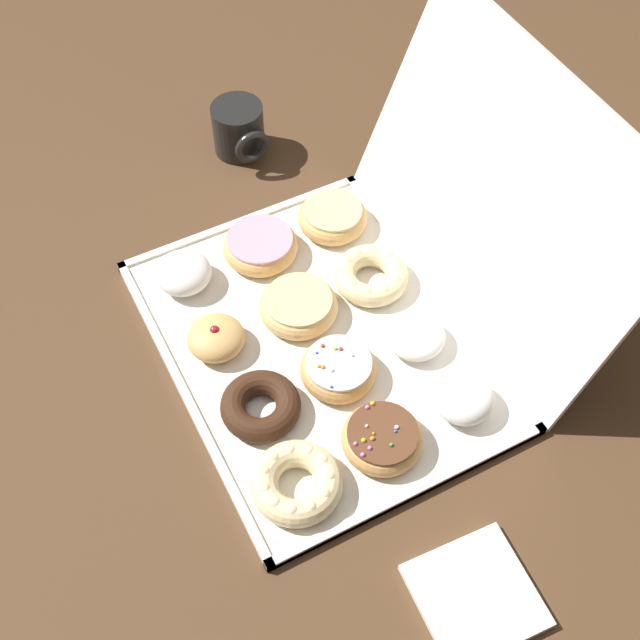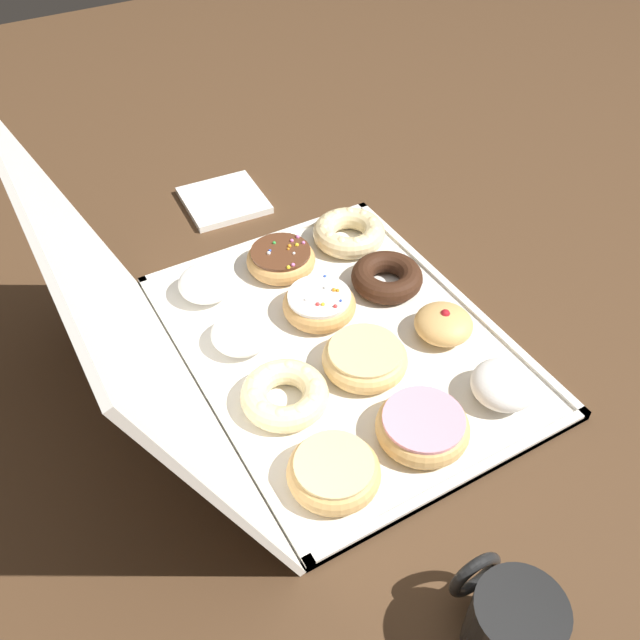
# 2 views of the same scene
# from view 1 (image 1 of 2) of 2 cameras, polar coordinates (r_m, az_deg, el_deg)

# --- Properties ---
(ground_plane) EXTENTS (3.00, 3.00, 0.00)m
(ground_plane) POSITION_cam_1_polar(r_m,az_deg,el_deg) (1.24, -0.22, -1.77)
(ground_plane) COLOR #4C331E
(donut_box) EXTENTS (0.55, 0.42, 0.01)m
(donut_box) POSITION_cam_1_polar(r_m,az_deg,el_deg) (1.23, -0.22, -1.63)
(donut_box) COLOR silver
(donut_box) RESTS_ON ground
(box_lid_open) EXTENTS (0.55, 0.14, 0.37)m
(box_lid_open) POSITION_cam_1_polar(r_m,az_deg,el_deg) (1.20, 11.84, 8.37)
(box_lid_open) COLOR silver
(box_lid_open) RESTS_ON ground
(powdered_filled_donut_0) EXTENTS (0.09, 0.09, 0.05)m
(powdered_filled_donut_0) POSITION_cam_1_polar(r_m,az_deg,el_deg) (1.29, -9.21, 3.17)
(powdered_filled_donut_0) COLOR white
(powdered_filled_donut_0) RESTS_ON donut_box
(jelly_filled_donut_1) EXTENTS (0.08, 0.08, 0.05)m
(jelly_filled_donut_1) POSITION_cam_1_polar(r_m,az_deg,el_deg) (1.22, -7.04, -1.21)
(jelly_filled_donut_1) COLOR tan
(jelly_filled_donut_1) RESTS_ON donut_box
(chocolate_cake_ring_donut_2) EXTENTS (0.11, 0.11, 0.03)m
(chocolate_cake_ring_donut_2) POSITION_cam_1_polar(r_m,az_deg,el_deg) (1.16, -4.03, -5.81)
(chocolate_cake_ring_donut_2) COLOR #381E11
(chocolate_cake_ring_donut_2) RESTS_ON donut_box
(cruller_donut_3) EXTENTS (0.12, 0.12, 0.04)m
(cruller_donut_3) POSITION_cam_1_polar(r_m,az_deg,el_deg) (1.10, -1.61, -10.91)
(cruller_donut_3) COLOR beige
(cruller_donut_3) RESTS_ON donut_box
(pink_frosted_donut_4) EXTENTS (0.12, 0.12, 0.04)m
(pink_frosted_donut_4) POSITION_cam_1_polar(r_m,az_deg,el_deg) (1.32, -4.12, 5.01)
(pink_frosted_donut_4) COLOR tan
(pink_frosted_donut_4) RESTS_ON donut_box
(glazed_ring_donut_5) EXTENTS (0.12, 0.12, 0.04)m
(glazed_ring_donut_5) POSITION_cam_1_polar(r_m,az_deg,el_deg) (1.25, -1.37, 1.01)
(glazed_ring_donut_5) COLOR #E5B770
(glazed_ring_donut_5) RESTS_ON donut_box
(sprinkle_donut_6) EXTENTS (0.11, 0.11, 0.04)m
(sprinkle_donut_6) POSITION_cam_1_polar(r_m,az_deg,el_deg) (1.18, 1.25, -3.32)
(sprinkle_donut_6) COLOR tan
(sprinkle_donut_6) RESTS_ON donut_box
(sprinkle_donut_7) EXTENTS (0.11, 0.11, 0.04)m
(sprinkle_donut_7) POSITION_cam_1_polar(r_m,az_deg,el_deg) (1.13, 4.21, -7.97)
(sprinkle_donut_7) COLOR tan
(sprinkle_donut_7) RESTS_ON donut_box
(glazed_ring_donut_8) EXTENTS (0.11, 0.11, 0.04)m
(glazed_ring_donut_8) POSITION_cam_1_polar(r_m,az_deg,el_deg) (1.36, 0.86, 6.98)
(glazed_ring_donut_8) COLOR tan
(glazed_ring_donut_8) RESTS_ON donut_box
(cruller_donut_9) EXTENTS (0.12, 0.12, 0.04)m
(cruller_donut_9) POSITION_cam_1_polar(r_m,az_deg,el_deg) (1.28, 3.45, 3.06)
(cruller_donut_9) COLOR beige
(cruller_donut_9) RESTS_ON donut_box
(powdered_filled_donut_10) EXTENTS (0.09, 0.09, 0.04)m
(powdered_filled_donut_10) POSITION_cam_1_polar(r_m,az_deg,el_deg) (1.22, 6.44, -1.03)
(powdered_filled_donut_10) COLOR white
(powdered_filled_donut_10) RESTS_ON donut_box
(powdered_filled_donut_11) EXTENTS (0.08, 0.08, 0.05)m
(powdered_filled_donut_11) POSITION_cam_1_polar(r_m,az_deg,el_deg) (1.17, 9.64, -5.21)
(powdered_filled_donut_11) COLOR white
(powdered_filled_donut_11) RESTS_ON donut_box
(coffee_mug) EXTENTS (0.11, 0.09, 0.09)m
(coffee_mug) POSITION_cam_1_polar(r_m,az_deg,el_deg) (1.49, -5.49, 12.73)
(coffee_mug) COLOR black
(coffee_mug) RESTS_ON ground
(napkin_stack) EXTENTS (0.15, 0.15, 0.01)m
(napkin_stack) POSITION_cam_1_polar(r_m,az_deg,el_deg) (1.08, 10.35, -17.88)
(napkin_stack) COLOR white
(napkin_stack) RESTS_ON ground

